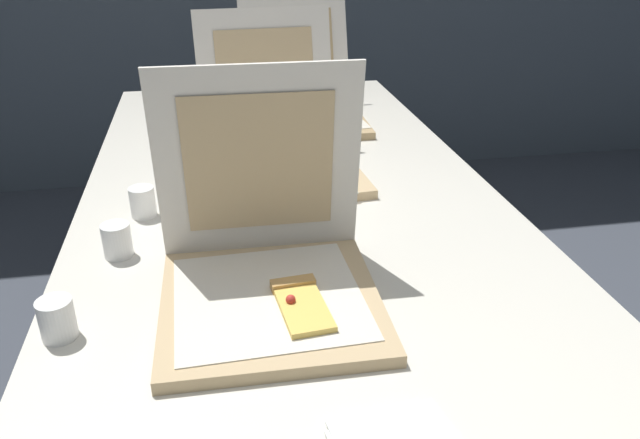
% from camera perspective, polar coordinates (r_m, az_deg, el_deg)
% --- Properties ---
extents(table, '(0.96, 2.23, 0.74)m').
position_cam_1_polar(table, '(1.37, -2.08, -0.90)').
color(table, silver).
rests_on(table, ground).
extents(pizza_box_front, '(0.36, 0.37, 0.38)m').
position_cam_1_polar(pizza_box_front, '(1.03, -4.74, -4.76)').
color(pizza_box_front, tan).
rests_on(pizza_box_front, table).
extents(pizza_box_middle, '(0.39, 0.46, 0.37)m').
position_cam_1_polar(pizza_box_middle, '(1.55, -3.77, 6.36)').
color(pizza_box_middle, tan).
rests_on(pizza_box_middle, table).
extents(pizza_box_back, '(0.36, 0.49, 0.36)m').
position_cam_1_polar(pizza_box_back, '(1.97, -1.54, 10.71)').
color(pizza_box_back, tan).
rests_on(pizza_box_back, table).
extents(cup_white_near_left, '(0.05, 0.05, 0.07)m').
position_cam_1_polar(cup_white_near_left, '(1.03, -23.19, -8.48)').
color(cup_white_near_left, white).
rests_on(cup_white_near_left, table).
extents(cup_white_near_center, '(0.05, 0.05, 0.07)m').
position_cam_1_polar(cup_white_near_center, '(1.23, -18.30, -1.84)').
color(cup_white_near_center, white).
rests_on(cup_white_near_center, table).
extents(cup_white_mid, '(0.05, 0.05, 0.07)m').
position_cam_1_polar(cup_white_mid, '(1.37, -16.11, 1.58)').
color(cup_white_mid, white).
rests_on(cup_white_mid, table).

